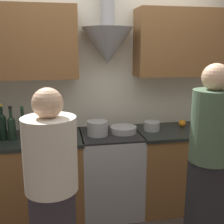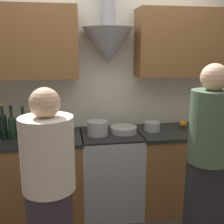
{
  "view_description": "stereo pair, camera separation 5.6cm",
  "coord_description": "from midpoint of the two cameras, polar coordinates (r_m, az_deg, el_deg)",
  "views": [
    {
      "loc": [
        -0.5,
        -2.4,
        1.75
      ],
      "look_at": [
        0.0,
        0.26,
        1.13
      ],
      "focal_mm": 45.0,
      "sensor_mm": 36.0,
      "label": 1
    },
    {
      "loc": [
        -0.45,
        -2.4,
        1.75
      ],
      "look_at": [
        0.0,
        0.26,
        1.13
      ],
      "focal_mm": 45.0,
      "sensor_mm": 36.0,
      "label": 2
    }
  ],
  "objects": [
    {
      "name": "person_foreground_left",
      "position": [
        2.03,
        -11.82,
        -14.56
      ],
      "size": [
        0.36,
        0.36,
        1.51
      ],
      "color": "#38333D",
      "rests_on": "ground_plane"
    },
    {
      "name": "mixing_bowl",
      "position": [
        2.95,
        2.88,
        -3.59
      ],
      "size": [
        0.28,
        0.28,
        0.07
      ],
      "color": "#A8AAAF",
      "rests_on": "stove_range"
    },
    {
      "name": "wall_back",
      "position": [
        3.08,
        -1.38,
        7.47
      ],
      "size": [
        8.4,
        0.52,
        2.6
      ],
      "color": "silver",
      "rests_on": "ground_plane"
    },
    {
      "name": "person_foreground_right",
      "position": [
        2.27,
        19.55,
        -9.43
      ],
      "size": [
        0.31,
        0.31,
        1.65
      ],
      "color": "#28282D",
      "rests_on": "ground_plane"
    },
    {
      "name": "stock_pot",
      "position": [
        2.86,
        -2.39,
        -3.28
      ],
      "size": [
        0.21,
        0.21,
        0.15
      ],
      "color": "#A8AAAF",
      "rests_on": "stove_range"
    },
    {
      "name": "counter_left",
      "position": [
        3.09,
        -17.16,
        -12.8
      ],
      "size": [
        1.23,
        0.62,
        0.88
      ],
      "color": "brown",
      "rests_on": "ground_plane"
    },
    {
      "name": "wine_bottle_4",
      "position": [
        2.9,
        -20.72,
        -2.45
      ],
      "size": [
        0.07,
        0.07,
        0.35
      ],
      "color": "black",
      "rests_on": "counter_left"
    },
    {
      "name": "wine_bottle_5",
      "position": [
        2.87,
        -19.1,
        -2.75
      ],
      "size": [
        0.07,
        0.07,
        0.33
      ],
      "color": "black",
      "rests_on": "counter_left"
    },
    {
      "name": "orange_fruit",
      "position": [
        3.25,
        14.74,
        -2.28
      ],
      "size": [
        0.08,
        0.08,
        0.08
      ],
      "color": "orange",
      "rests_on": "counter_right"
    },
    {
      "name": "counter_right",
      "position": [
        3.31,
        14.08,
        -10.82
      ],
      "size": [
        0.99,
        0.62,
        0.88
      ],
      "color": "brown",
      "rests_on": "ground_plane"
    },
    {
      "name": "saucepan",
      "position": [
        3.05,
        8.68,
        -2.88
      ],
      "size": [
        0.17,
        0.17,
        0.09
      ],
      "color": "#A8AAAF",
      "rests_on": "counter_right"
    },
    {
      "name": "wine_bottle_6",
      "position": [
        2.86,
        -17.0,
        -2.65
      ],
      "size": [
        0.08,
        0.08,
        0.32
      ],
      "color": "black",
      "rests_on": "counter_left"
    },
    {
      "name": "chefs_knife",
      "position": [
        3.3,
        18.37,
        -2.94
      ],
      "size": [
        0.22,
        0.11,
        0.01
      ],
      "rotation": [
        0.0,
        0.0,
        0.38
      ],
      "color": "silver",
      "rests_on": "counter_right"
    },
    {
      "name": "stove_range",
      "position": [
        3.09,
        0.21,
        -12.07
      ],
      "size": [
        0.62,
        0.6,
        0.88
      ],
      "color": "#A8AAAF",
      "rests_on": "ground_plane"
    }
  ]
}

